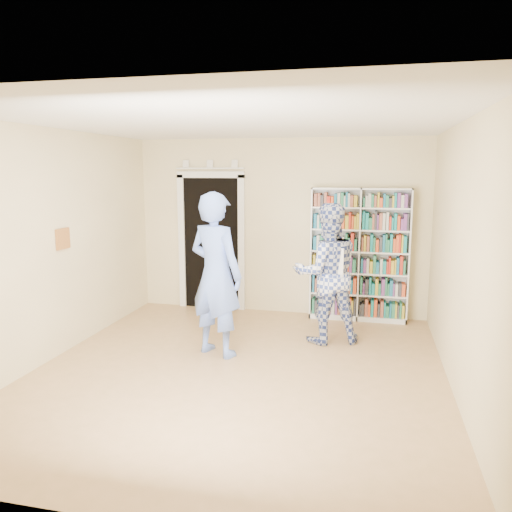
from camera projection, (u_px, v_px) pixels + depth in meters
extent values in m
plane|color=#A78151|center=(238.00, 372.00, 5.55)|extent=(5.00, 5.00, 0.00)
plane|color=white|center=(236.00, 122.00, 5.10)|extent=(5.00, 5.00, 0.00)
plane|color=beige|center=(279.00, 227.00, 7.72)|extent=(4.50, 0.00, 4.50)
plane|color=beige|center=(51.00, 245.00, 5.82)|extent=(0.00, 5.00, 5.00)
plane|color=beige|center=(461.00, 260.00, 4.82)|extent=(0.00, 5.00, 5.00)
cube|color=white|center=(359.00, 255.00, 7.36)|extent=(1.43, 0.27, 1.97)
cube|color=white|center=(359.00, 255.00, 7.36)|extent=(0.02, 0.27, 1.97)
cube|color=black|center=(212.00, 244.00, 8.00)|extent=(0.90, 0.03, 2.10)
cube|color=white|center=(182.00, 243.00, 8.10)|extent=(0.10, 0.06, 2.20)
cube|color=white|center=(241.00, 245.00, 7.88)|extent=(0.10, 0.06, 2.20)
cube|color=white|center=(210.00, 175.00, 7.81)|extent=(1.10, 0.06, 0.10)
cube|color=white|center=(210.00, 168.00, 7.78)|extent=(1.10, 0.08, 0.02)
cube|color=brown|center=(63.00, 239.00, 6.00)|extent=(0.03, 0.25, 0.25)
imported|color=#6585E0|center=(216.00, 275.00, 5.94)|extent=(0.84, 0.70, 1.97)
imported|color=#2E408D|center=(327.00, 274.00, 6.41)|extent=(1.06, 0.94, 1.81)
cube|color=white|center=(334.00, 261.00, 6.16)|extent=(0.23, 0.04, 0.33)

